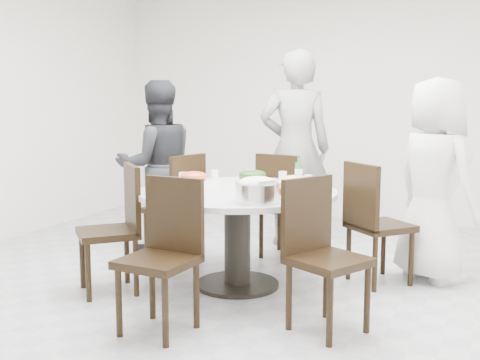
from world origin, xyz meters
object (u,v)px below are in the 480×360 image
at_px(chair_n, 287,205).
at_px(chair_nw, 173,207).
at_px(diner_left, 157,166).
at_px(soup_bowl, 176,192).
at_px(rice_bowl, 257,193).
at_px(chair_se, 329,257).
at_px(diner_middle, 295,149).
at_px(beverage_bottle, 299,170).
at_px(diner_right, 435,180).
at_px(dining_table, 237,239).
at_px(chair_s, 158,258).
at_px(chair_ne, 380,223).
at_px(chair_sw, 107,230).

bearing_deg(chair_n, chair_nw, 36.38).
height_order(chair_n, diner_left, diner_left).
bearing_deg(soup_bowl, rice_bowl, 3.05).
relative_size(chair_nw, chair_se, 1.00).
relative_size(chair_n, diner_middle, 0.50).
distance_m(chair_n, diner_middle, 0.68).
bearing_deg(diner_middle, diner_left, 8.79).
bearing_deg(soup_bowl, chair_n, 76.77).
relative_size(rice_bowl, beverage_bottle, 1.41).
distance_m(diner_left, rice_bowl, 1.90).
bearing_deg(chair_nw, diner_right, 111.93).
height_order(chair_n, chair_se, same).
xyz_separation_m(dining_table, chair_nw, (-0.84, 0.49, 0.10)).
height_order(diner_left, soup_bowl, diner_left).
bearing_deg(chair_s, diner_right, 56.08).
xyz_separation_m(rice_bowl, soup_bowl, (-0.60, -0.03, -0.03)).
xyz_separation_m(chair_ne, diner_right, (0.36, 0.26, 0.32)).
bearing_deg(chair_se, chair_ne, 21.63).
height_order(dining_table, diner_middle, diner_middle).
distance_m(chair_s, soup_bowl, 0.68).
bearing_deg(chair_n, diner_middle, -71.10).
xyz_separation_m(chair_s, diner_left, (-1.08, 1.78, 0.32)).
distance_m(chair_ne, beverage_bottle, 0.78).
height_order(chair_s, diner_right, diner_right).
xyz_separation_m(chair_s, soup_bowl, (-0.19, 0.57, 0.31)).
xyz_separation_m(chair_se, diner_right, (0.47, 1.37, 0.32)).
distance_m(chair_nw, diner_left, 0.52).
bearing_deg(chair_sw, chair_s, 9.93).
distance_m(dining_table, chair_ne, 1.12).
xyz_separation_m(chair_se, diner_left, (-2.03, 1.35, 0.32)).
bearing_deg(chair_sw, chair_ne, 74.59).
relative_size(chair_n, rice_bowl, 3.17).
bearing_deg(beverage_bottle, diner_left, 172.24).
bearing_deg(chair_se, beverage_bottle, 53.51).
bearing_deg(chair_s, diner_left, 125.55).
height_order(chair_n, diner_middle, diner_middle).
distance_m(chair_ne, chair_sw, 2.08).
xyz_separation_m(chair_sw, chair_se, (1.70, -0.09, 0.00)).
bearing_deg(chair_se, chair_sw, 114.26).
bearing_deg(soup_bowl, chair_s, -71.83).
height_order(diner_right, soup_bowl, diner_right).
xyz_separation_m(chair_nw, chair_se, (1.72, -1.09, 0.00)).
bearing_deg(chair_sw, diner_right, 75.57).
bearing_deg(diner_right, dining_table, 71.13).
distance_m(diner_right, rice_bowl, 1.57).
xyz_separation_m(chair_s, rice_bowl, (0.41, 0.61, 0.34)).
relative_size(chair_ne, diner_left, 0.59).
relative_size(chair_ne, beverage_bottle, 4.48).
distance_m(chair_ne, soup_bowl, 1.62).
bearing_deg(beverage_bottle, chair_s, -103.66).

